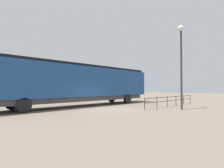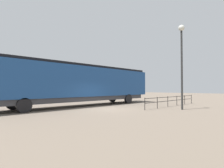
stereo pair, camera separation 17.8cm
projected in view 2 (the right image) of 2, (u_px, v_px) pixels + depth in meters
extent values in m
plane|color=#756656|center=(108.00, 109.00, 15.59)|extent=(120.00, 120.00, 0.00)
cube|color=navy|center=(81.00, 82.00, 18.35)|extent=(2.97, 18.54, 2.94)
cube|color=black|center=(130.00, 87.00, 23.93)|extent=(2.85, 2.70, 2.05)
cube|color=black|center=(81.00, 66.00, 18.39)|extent=(2.68, 17.80, 0.24)
cube|color=#38383D|center=(81.00, 98.00, 18.31)|extent=(2.68, 17.06, 0.45)
cylinder|color=black|center=(112.00, 98.00, 23.44)|extent=(0.30, 1.10, 1.10)
cylinder|color=black|center=(128.00, 99.00, 21.54)|extent=(0.30, 1.10, 1.10)
cylinder|color=black|center=(13.00, 103.00, 15.07)|extent=(0.30, 1.10, 1.10)
cylinder|color=black|center=(24.00, 105.00, 13.18)|extent=(0.30, 1.10, 1.10)
cylinder|color=#2D2D2D|center=(182.00, 69.00, 15.27)|extent=(0.16, 0.16, 6.83)
sphere|color=silver|center=(181.00, 28.00, 15.36)|extent=(0.51, 0.51, 0.51)
cube|color=black|center=(172.00, 97.00, 18.24)|extent=(0.04, 9.72, 0.04)
cube|color=black|center=(172.00, 101.00, 18.23)|extent=(0.04, 9.72, 0.04)
cylinder|color=black|center=(145.00, 104.00, 14.80)|extent=(0.05, 0.05, 1.03)
cylinder|color=black|center=(157.00, 103.00, 16.17)|extent=(0.05, 0.05, 1.03)
cylinder|color=black|center=(168.00, 102.00, 17.54)|extent=(0.05, 0.05, 1.03)
cylinder|color=black|center=(177.00, 101.00, 18.91)|extent=(0.05, 0.05, 1.03)
cylinder|color=black|center=(185.00, 100.00, 20.28)|extent=(0.05, 0.05, 1.03)
cylinder|color=black|center=(191.00, 99.00, 21.66)|extent=(0.05, 0.05, 1.03)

